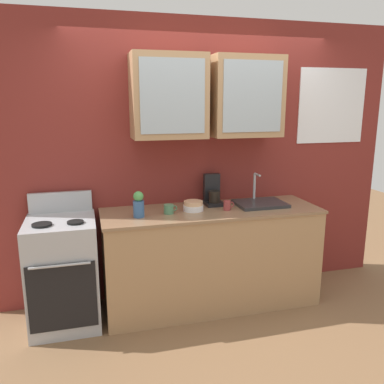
% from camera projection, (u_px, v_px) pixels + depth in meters
% --- Properties ---
extents(ground_plane, '(10.00, 10.00, 0.00)m').
position_uv_depth(ground_plane, '(211.00, 302.00, 3.82)').
color(ground_plane, brown).
extents(back_wall_unit, '(3.96, 0.46, 2.65)m').
position_uv_depth(back_wall_unit, '(203.00, 146.00, 3.80)').
color(back_wall_unit, maroon).
rests_on(back_wall_unit, ground_plane).
extents(counter, '(2.00, 0.66, 0.93)m').
position_uv_depth(counter, '(211.00, 257.00, 3.72)').
color(counter, '#A87F56').
rests_on(counter, ground_plane).
extents(stove_range, '(0.57, 0.65, 1.11)m').
position_uv_depth(stove_range, '(64.00, 272.00, 3.38)').
color(stove_range, '#ADAFB5').
rests_on(stove_range, ground_plane).
extents(sink_faucet, '(0.46, 0.36, 0.29)m').
position_uv_depth(sink_faucet, '(260.00, 203.00, 3.76)').
color(sink_faucet, '#2D2D30').
rests_on(sink_faucet, counter).
extents(bowl_stack, '(0.18, 0.18, 0.09)m').
position_uv_depth(bowl_stack, '(193.00, 206.00, 3.57)').
color(bowl_stack, white).
rests_on(bowl_stack, counter).
extents(vase, '(0.09, 0.09, 0.23)m').
position_uv_depth(vase, '(139.00, 205.00, 3.35)').
color(vase, '#33598C').
rests_on(vase, counter).
extents(cup_near_sink, '(0.10, 0.07, 0.09)m').
position_uv_depth(cup_near_sink, '(227.00, 205.00, 3.58)').
color(cup_near_sink, '#993838').
rests_on(cup_near_sink, counter).
extents(cup_near_bowls, '(0.12, 0.09, 0.08)m').
position_uv_depth(cup_near_bowls, '(169.00, 209.00, 3.47)').
color(cup_near_bowls, '#4C7F59').
rests_on(cup_near_bowls, counter).
extents(coffee_maker, '(0.17, 0.20, 0.29)m').
position_uv_depth(coffee_maker, '(213.00, 193.00, 3.78)').
color(coffee_maker, black).
rests_on(coffee_maker, counter).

